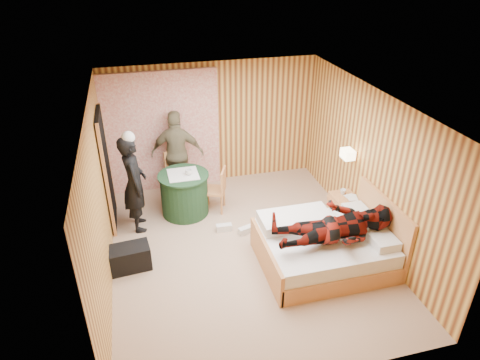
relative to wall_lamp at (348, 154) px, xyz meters
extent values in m
cube|color=tan|center=(-1.92, -0.45, -1.30)|extent=(4.20, 5.00, 0.01)
cube|color=silver|center=(-1.92, -0.45, 1.20)|extent=(4.20, 5.00, 0.01)
cube|color=#E3B957|center=(-1.92, 2.05, -0.05)|extent=(4.20, 0.02, 2.50)
cube|color=#E3B957|center=(-4.02, -0.45, -0.05)|extent=(0.02, 5.00, 2.50)
cube|color=#E3B957|center=(0.18, -0.45, -0.05)|extent=(0.02, 5.00, 2.50)
cube|color=silver|center=(-2.92, 1.98, -0.10)|extent=(2.20, 0.08, 2.40)
cube|color=black|center=(-3.98, 0.95, -0.28)|extent=(0.06, 0.90, 2.05)
cylinder|color=gold|center=(0.08, 0.00, 0.00)|extent=(0.18, 0.04, 0.04)
cube|color=#FFEDB2|center=(0.00, 0.00, 0.00)|extent=(0.18, 0.24, 0.16)
cube|color=tan|center=(-0.82, -1.08, -1.16)|extent=(1.88, 1.50, 0.28)
cube|color=white|center=(-0.82, -1.08, -0.90)|extent=(1.82, 1.44, 0.23)
cube|color=tan|center=(-1.76, -1.08, -1.04)|extent=(0.06, 1.50, 0.53)
cube|color=tan|center=(0.14, -1.08, -0.78)|extent=(0.06, 1.50, 1.03)
cube|color=silver|center=(-0.09, -1.44, -0.72)|extent=(0.36, 0.52, 0.13)
cube|color=silver|center=(-0.09, -0.73, -0.72)|extent=(0.36, 0.52, 0.13)
cube|color=white|center=(-1.15, -0.66, -0.70)|extent=(1.13, 0.56, 0.17)
cube|color=tan|center=(-0.04, -0.21, -1.02)|extent=(0.41, 0.57, 0.57)
cube|color=tan|center=(-0.04, -0.21, -0.84)|extent=(0.43, 0.59, 0.03)
cylinder|color=#1E4222|center=(-2.70, 0.90, -0.91)|extent=(0.85, 0.85, 0.78)
cylinder|color=#1E4222|center=(-2.70, 0.90, -0.52)|extent=(0.92, 0.92, 0.03)
cube|color=silver|center=(-2.70, 0.90, -0.49)|extent=(0.55, 0.55, 0.01)
cube|color=tan|center=(-2.70, 1.54, -0.85)|extent=(0.55, 0.55, 0.05)
cube|color=tan|center=(-2.77, 1.72, -0.60)|extent=(0.41, 0.19, 0.46)
cylinder|color=tan|center=(-2.79, 1.32, -1.08)|extent=(0.04, 0.04, 0.43)
cylinder|color=tan|center=(-2.60, 1.76, -1.08)|extent=(0.04, 0.04, 0.43)
cube|color=tan|center=(-2.15, 0.87, -0.89)|extent=(0.50, 0.50, 0.05)
cube|color=tan|center=(-1.99, 0.80, -0.66)|extent=(0.18, 0.37, 0.42)
cylinder|color=tan|center=(-2.24, 1.07, -1.10)|extent=(0.04, 0.04, 0.39)
cylinder|color=tan|center=(-2.06, 0.66, -1.10)|extent=(0.04, 0.04, 0.39)
cube|color=black|center=(-3.77, -0.45, -1.11)|extent=(0.71, 0.43, 0.39)
cube|color=silver|center=(-2.13, 0.15, -1.24)|extent=(0.28, 0.12, 0.12)
cube|color=silver|center=(-1.78, -0.01, -1.24)|extent=(0.29, 0.19, 0.12)
imported|color=black|center=(-3.55, 0.65, -0.43)|extent=(0.45, 0.65, 1.73)
imported|color=#756C4E|center=(-2.70, 1.67, -0.44)|extent=(1.08, 0.63, 1.72)
imported|color=#671109|center=(-0.77, -1.28, -0.35)|extent=(0.86, 0.67, 1.77)
imported|color=silver|center=(-0.04, -0.26, -0.72)|extent=(0.20, 0.24, 0.02)
imported|color=silver|center=(-0.04, -0.26, -0.70)|extent=(0.22, 0.26, 0.02)
imported|color=silver|center=(-0.04, -0.08, -0.69)|extent=(0.13, 0.13, 0.09)
imported|color=silver|center=(-2.60, 0.85, -0.44)|extent=(0.13, 0.13, 0.10)
camera|label=1|loc=(-3.39, -5.87, 3.08)|focal=32.00mm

